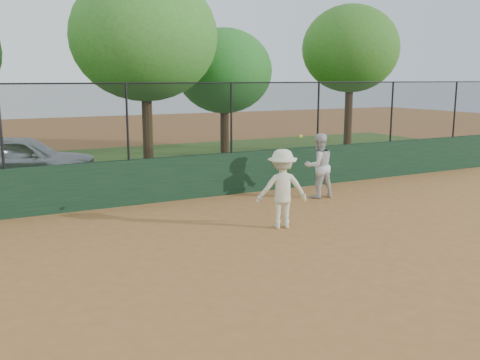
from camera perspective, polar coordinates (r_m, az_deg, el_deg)
name	(u,v)px	position (r m, az deg, el deg)	size (l,w,h in m)	color
ground	(258,274)	(9.32, 1.91, -9.98)	(80.00, 80.00, 0.00)	#A46735
back_wall	(148,181)	(14.50, -9.79, -0.10)	(26.00, 0.20, 1.20)	#183620
grass_strip	(98,169)	(20.32, -14.93, 1.10)	(36.00, 12.00, 0.01)	#2E5219
parked_car	(20,159)	(18.14, -22.40, 2.04)	(1.87, 4.66, 1.59)	#B2B7BC
player_second	(319,166)	(15.05, 8.39, 1.51)	(0.88, 0.68, 1.80)	silver
player_main	(282,189)	(11.92, 4.51, -0.94)	(1.30, 1.00, 2.09)	beige
fence_assembly	(145,120)	(14.28, -10.10, 6.35)	(26.00, 0.06, 2.00)	black
tree_2	(145,37)	(19.28, -10.14, 14.81)	(5.13, 4.66, 6.93)	#4A321A
tree_3	(224,71)	(22.89, -1.70, 11.53)	(4.11, 3.73, 5.37)	#432B16
tree_4	(351,49)	(24.73, 11.74, 13.51)	(4.42, 4.01, 6.48)	#472D19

